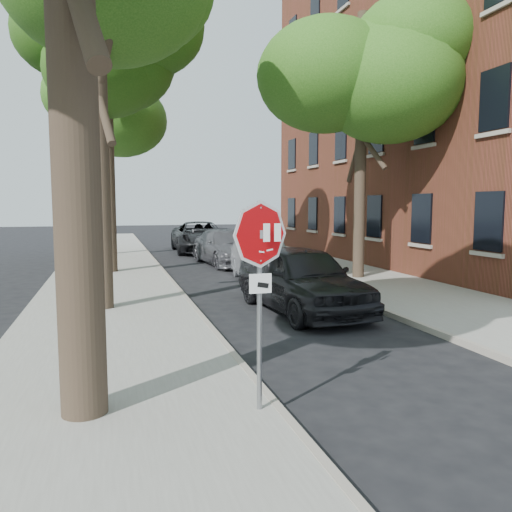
% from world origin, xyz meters
% --- Properties ---
extents(ground, '(120.00, 120.00, 0.00)m').
position_xyz_m(ground, '(0.00, 0.00, 0.00)').
color(ground, black).
rests_on(ground, ground).
extents(sidewalk_left, '(4.00, 55.00, 0.12)m').
position_xyz_m(sidewalk_left, '(-2.50, 12.00, 0.06)').
color(sidewalk_left, gray).
rests_on(sidewalk_left, ground).
extents(sidewalk_right, '(4.00, 55.00, 0.12)m').
position_xyz_m(sidewalk_right, '(6.00, 12.00, 0.06)').
color(sidewalk_right, gray).
rests_on(sidewalk_right, ground).
extents(curb_left, '(0.12, 55.00, 0.13)m').
position_xyz_m(curb_left, '(-0.45, 12.00, 0.07)').
color(curb_left, '#9E9384').
rests_on(curb_left, ground).
extents(curb_right, '(0.12, 55.00, 0.13)m').
position_xyz_m(curb_right, '(3.95, 12.00, 0.07)').
color(curb_right, '#9E9384').
rests_on(curb_right, ground).
extents(apartment_building, '(12.20, 20.20, 15.30)m').
position_xyz_m(apartment_building, '(14.00, 14.00, 7.65)').
color(apartment_building, brown).
rests_on(apartment_building, ground).
extents(stop_sign, '(0.76, 0.34, 2.61)m').
position_xyz_m(stop_sign, '(-0.70, -0.03, 1.95)').
color(stop_sign, gray).
rests_on(stop_sign, sidewalk_left).
extents(tree_mid_b, '(5.88, 5.46, 10.36)m').
position_xyz_m(tree_mid_b, '(-2.42, 14.12, 8.00)').
color(tree_mid_b, black).
rests_on(tree_mid_b, sidewalk_left).
extents(tree_far, '(5.29, 4.91, 9.33)m').
position_xyz_m(tree_far, '(-2.72, 21.11, 7.21)').
color(tree_far, black).
rests_on(tree_far, sidewalk_left).
extents(tree_right, '(5.29, 4.91, 9.33)m').
position_xyz_m(tree_right, '(5.98, 10.11, 7.21)').
color(tree_right, black).
rests_on(tree_right, sidewalk_right).
extents(car_a, '(2.36, 5.08, 1.68)m').
position_xyz_m(car_a, '(2.13, 5.72, 0.84)').
color(car_a, black).
rests_on(car_a, ground).
extents(car_b, '(1.94, 4.51, 1.45)m').
position_xyz_m(car_b, '(2.60, 10.68, 0.72)').
color(car_b, '#A5A8AD').
rests_on(car_b, ground).
extents(car_c, '(2.65, 5.52, 1.55)m').
position_xyz_m(car_c, '(2.60, 15.85, 0.78)').
color(car_c, '#515056').
rests_on(car_c, ground).
extents(car_d, '(3.11, 6.30, 1.72)m').
position_xyz_m(car_d, '(2.47, 21.91, 0.86)').
color(car_d, black).
rests_on(car_d, ground).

